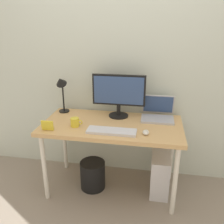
{
  "coord_description": "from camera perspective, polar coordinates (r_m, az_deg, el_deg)",
  "views": [
    {
      "loc": [
        0.37,
        -2.11,
        1.68
      ],
      "look_at": [
        0.0,
        0.0,
        0.86
      ],
      "focal_mm": 38.89,
      "sensor_mm": 36.0,
      "label": 1
    }
  ],
  "objects": [
    {
      "name": "keyboard",
      "position": [
        2.15,
        -0.09,
        -4.54
      ],
      "size": [
        0.44,
        0.14,
        0.02
      ],
      "primitive_type": "cube",
      "color": "silver",
      "rests_on": "desk"
    },
    {
      "name": "monitor",
      "position": [
        2.43,
        1.58,
        4.48
      ],
      "size": [
        0.53,
        0.2,
        0.44
      ],
      "color": "black",
      "rests_on": "desk"
    },
    {
      "name": "back_wall",
      "position": [
        2.56,
        1.57,
        12.39
      ],
      "size": [
        4.4,
        0.04,
        2.6
      ],
      "primitive_type": "cube",
      "color": "silver",
      "rests_on": "ground_plane"
    },
    {
      "name": "mouse",
      "position": [
        2.14,
        7.95,
        -4.75
      ],
      "size": [
        0.06,
        0.09,
        0.03
      ],
      "primitive_type": "ellipsoid",
      "color": "silver",
      "rests_on": "desk"
    },
    {
      "name": "desk",
      "position": [
        2.37,
        0.0,
        -4.27
      ],
      "size": [
        1.34,
        0.67,
        0.74
      ],
      "color": "tan",
      "rests_on": "ground_plane"
    },
    {
      "name": "wastebasket",
      "position": [
        2.64,
        -4.56,
        -14.5
      ],
      "size": [
        0.26,
        0.26,
        0.3
      ],
      "primitive_type": "cylinder",
      "color": "black",
      "rests_on": "ground_plane"
    },
    {
      "name": "laptop",
      "position": [
        2.49,
        10.68,
        -0.19
      ],
      "size": [
        0.32,
        0.28,
        0.22
      ],
      "color": "#B2B2B7",
      "rests_on": "desk"
    },
    {
      "name": "desk_lamp",
      "position": [
        2.58,
        -11.84,
        5.87
      ],
      "size": [
        0.11,
        0.16,
        0.41
      ],
      "color": "black",
      "rests_on": "desk"
    },
    {
      "name": "computer_tower",
      "position": [
        2.6,
        11.16,
        -13.96
      ],
      "size": [
        0.18,
        0.36,
        0.42
      ],
      "primitive_type": "cube",
      "color": "silver",
      "rests_on": "ground_plane"
    },
    {
      "name": "ground_plane",
      "position": [
        2.72,
        0.0,
        -17.19
      ],
      "size": [
        6.0,
        6.0,
        0.0
      ],
      "primitive_type": "plane",
      "color": "gray"
    },
    {
      "name": "photo_frame",
      "position": [
        2.26,
        -14.96,
        -3.08
      ],
      "size": [
        0.11,
        0.02,
        0.09
      ],
      "primitive_type": "cube",
      "rotation": [
        0.09,
        0.0,
        0.0
      ],
      "color": "yellow",
      "rests_on": "desk"
    },
    {
      "name": "coffee_mug",
      "position": [
        2.29,
        -8.68,
        -2.38
      ],
      "size": [
        0.12,
        0.08,
        0.08
      ],
      "color": "yellow",
      "rests_on": "desk"
    }
  ]
}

